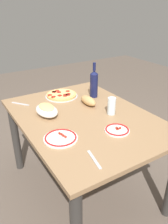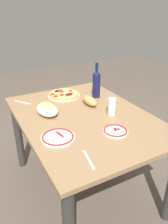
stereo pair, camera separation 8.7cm
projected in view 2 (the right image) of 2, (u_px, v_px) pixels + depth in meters
ground_plane at (84, 187)px, 2.04m from camera, size 8.00×8.00×0.00m
dining_table at (84, 129)px, 1.77m from camera, size 1.27×0.93×0.73m
pepperoni_pizza at (64, 94)px, 2.06m from camera, size 0.29×0.29×0.03m
baked_pasta_dish at (47, 109)px, 1.73m from camera, size 0.24×0.15×0.08m
wine_bottle at (96, 84)px, 1.99m from camera, size 0.07×0.07×0.31m
water_glass at (112, 107)px, 1.70m from camera, size 0.06×0.06×0.13m
side_plate_near at (115, 131)px, 1.49m from camera, size 0.17×0.17×0.02m
side_plate_far at (58, 137)px, 1.43m from camera, size 0.22×0.22×0.02m
bread_loaf at (90, 101)px, 1.88m from camera, size 0.19×0.08×0.07m
fork_left at (89, 160)px, 1.23m from camera, size 0.17×0.05×0.00m
fork_right at (23, 102)px, 1.93m from camera, size 0.14×0.12×0.00m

